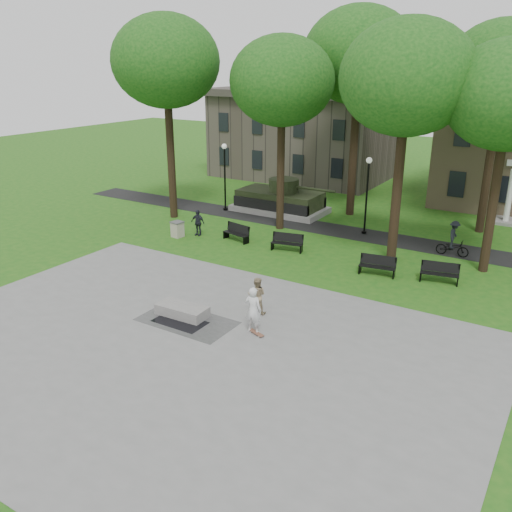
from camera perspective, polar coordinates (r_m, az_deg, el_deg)
The scene contains 25 objects.
ground at distance 24.15m, azimuth -0.50°, elevation -4.89°, with size 120.00×120.00×0.00m, color #1A5413.
plaza at distance 20.57m, azimuth -8.09°, elevation -9.79°, with size 22.00×16.00×0.02m, color gray.
footpath at distance 34.22m, azimuth 10.34°, elevation 2.37°, with size 44.00×2.60×0.01m, color black.
building_left at distance 50.85m, azimuth 5.16°, elevation 12.45°, with size 15.00×10.00×7.20m, color #4C443D.
tree_0 at distance 36.35m, azimuth -9.47°, elevation 19.50°, with size 6.80×6.80×12.97m.
tree_1 at distance 33.27m, azimuth 2.76°, elevation 17.86°, with size 6.20×6.20×11.63m.
tree_2 at distance 28.25m, azimuth 15.63°, elevation 17.56°, with size 6.60×6.60×12.16m.
tree_3 at distance 28.29m, azimuth 25.13°, elevation 15.01°, with size 6.00×6.00×11.19m.
tree_4 at distance 37.15m, azimuth 10.82°, elevation 19.98°, with size 7.20×7.20×13.50m.
tree_5 at distance 35.40m, azimuth 24.56°, elevation 17.47°, with size 6.40×6.40×12.44m.
lamp_left at distance 38.42m, azimuth -3.31°, elevation 8.86°, with size 0.36×0.36×4.73m.
lamp_mid at distance 33.61m, azimuth 11.62°, elevation 6.89°, with size 0.36×0.36×4.73m.
tank_monument at distance 38.40m, azimuth 2.57°, elevation 5.91°, with size 7.45×3.40×2.40m.
puddle at distance 22.60m, azimuth -8.00°, elevation -6.87°, with size 2.20×1.20×0.00m, color black.
concrete_block at distance 23.04m, azimuth -7.77°, elevation -5.70°, with size 2.20×1.00×0.45m, color gray.
skateboard at distance 21.43m, azimuth 0.03°, elevation -8.14°, with size 0.78×0.20×0.07m, color brown.
skateboarder at distance 21.17m, azimuth -0.29°, elevation -5.70°, with size 0.70×0.46×1.92m, color silver.
friend_watching at distance 22.77m, azimuth 0.08°, elevation -4.20°, with size 0.79×0.61×1.62m, color #988562.
pedestrian_walker at distance 33.28m, azimuth -6.15°, elevation 3.52°, with size 0.95×0.40×1.62m, color #20212A.
cyclist at distance 31.46m, azimuth 20.04°, elevation 1.43°, with size 1.77×1.01×1.98m.
park_bench_0 at distance 32.20m, azimuth -2.04°, elevation 2.53°, with size 1.85×0.88×1.00m.
park_bench_1 at distance 30.49m, azimuth 3.36°, elevation 1.50°, with size 1.85×0.88×1.00m.
park_bench_2 at distance 27.66m, azimuth 12.71°, elevation -0.93°, with size 1.85×0.78×1.00m.
park_bench_3 at distance 27.55m, azimuth 18.81°, elevation -1.62°, with size 1.85×0.86×1.00m.
trash_bin at distance 33.22m, azimuth -8.27°, elevation 2.81°, with size 0.74×0.74×0.96m.
Camera 1 is at (11.77, -18.50, 10.13)m, focal length 38.00 mm.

